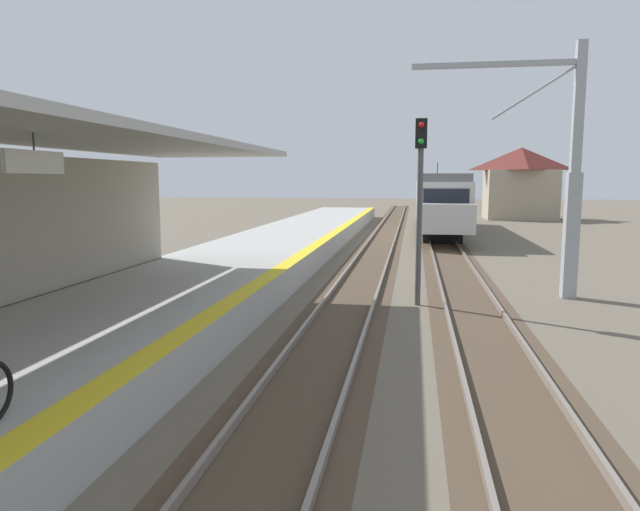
{
  "coord_description": "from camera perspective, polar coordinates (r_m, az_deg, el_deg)",
  "views": [
    {
      "loc": [
        3.67,
        1.48,
        3.55
      ],
      "look_at": [
        1.91,
        12.23,
        2.1
      ],
      "focal_mm": 32.15,
      "sensor_mm": 36.0,
      "label": 1
    }
  ],
  "objects": [
    {
      "name": "approaching_train",
      "position": [
        38.93,
        11.76,
        5.39
      ],
      "size": [
        2.93,
        19.6,
        4.76
      ],
      "color": "silver",
      "rests_on": "ground"
    },
    {
      "name": "track_pair_nearest_platform",
      "position": [
        18.93,
        3.78,
        -3.1
      ],
      "size": [
        2.34,
        120.0,
        0.16
      ],
      "color": "#4C3D2D",
      "rests_on": "ground"
    },
    {
      "name": "rail_signal_post",
      "position": [
        16.22,
        9.91,
        6.21
      ],
      "size": [
        0.32,
        0.34,
        5.2
      ],
      "color": "#4C4C4C",
      "rests_on": "ground"
    },
    {
      "name": "distant_trackside_house",
      "position": [
        55.08,
        19.31,
        6.93
      ],
      "size": [
        6.6,
        5.28,
        6.4
      ],
      "color": "tan",
      "rests_on": "ground"
    },
    {
      "name": "station_platform",
      "position": [
        16.07,
        -13.49,
        -3.75
      ],
      "size": [
        5.0,
        80.0,
        0.91
      ],
      "color": "#A8A8A3",
      "rests_on": "ground"
    },
    {
      "name": "catenary_pylon_far_side",
      "position": [
        18.5,
        23.08,
        7.14
      ],
      "size": [
        5.0,
        0.4,
        7.5
      ],
      "color": "#9EA3A8",
      "rests_on": "ground"
    },
    {
      "name": "track_pair_middle",
      "position": [
        18.91,
        14.11,
        -3.32
      ],
      "size": [
        2.34,
        120.0,
        0.16
      ],
      "color": "#4C3D2D",
      "rests_on": "ground"
    }
  ]
}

